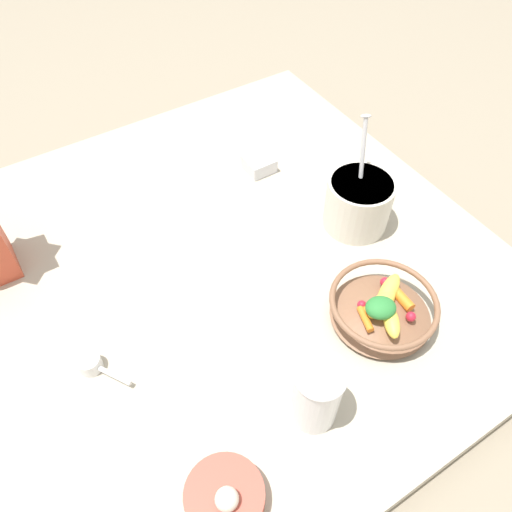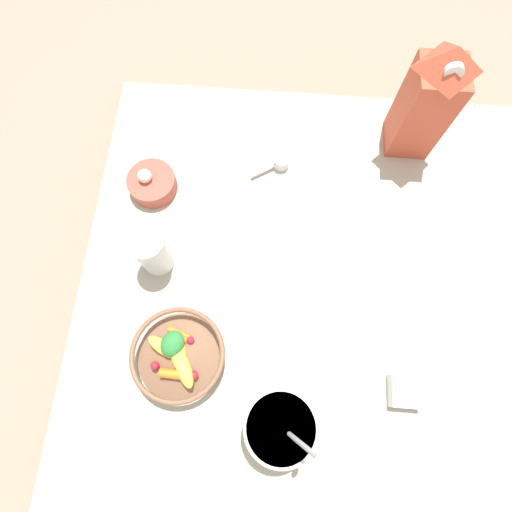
{
  "view_description": "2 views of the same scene",
  "coord_description": "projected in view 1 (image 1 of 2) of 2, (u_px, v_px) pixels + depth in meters",
  "views": [
    {
      "loc": [
        -0.53,
        0.26,
        0.77
      ],
      "look_at": [
        -0.09,
        -0.02,
        0.14
      ],
      "focal_mm": 35.0,
      "sensor_mm": 36.0,
      "label": 1
    },
    {
      "loc": [
        -0.1,
        -0.21,
        0.86
      ],
      "look_at": [
        -0.12,
        0.02,
        0.14
      ],
      "focal_mm": 28.0,
      "sensor_mm": 36.0,
      "label": 2
    }
  ],
  "objects": [
    {
      "name": "ground_plane",
      "position": [
        222.0,
        276.0,
        0.97
      ],
      "size": [
        6.0,
        6.0,
        0.0
      ],
      "primitive_type": "plane",
      "color": "gray"
    },
    {
      "name": "countertop",
      "position": [
        222.0,
        268.0,
        0.95
      ],
      "size": [
        0.97,
        0.97,
        0.05
      ],
      "color": "#B2A893",
      "rests_on": "ground_plane"
    },
    {
      "name": "fruit_bowl",
      "position": [
        383.0,
        307.0,
        0.82
      ],
      "size": [
        0.18,
        0.18,
        0.07
      ],
      "color": "brown",
      "rests_on": "countertop"
    },
    {
      "name": "yogurt_tub",
      "position": [
        359.0,
        201.0,
        0.95
      ],
      "size": [
        0.13,
        0.13,
        0.22
      ],
      "color": "silver",
      "rests_on": "countertop"
    },
    {
      "name": "drinking_cup",
      "position": [
        317.0,
        394.0,
        0.69
      ],
      "size": [
        0.07,
        0.07,
        0.12
      ],
      "color": "white",
      "rests_on": "countertop"
    },
    {
      "name": "spice_jar",
      "position": [
        259.0,
        164.0,
        1.09
      ],
      "size": [
        0.06,
        0.06,
        0.03
      ],
      "color": "silver",
      "rests_on": "countertop"
    },
    {
      "name": "measuring_scoop",
      "position": [
        92.0,
        364.0,
        0.78
      ],
      "size": [
        0.09,
        0.06,
        0.03
      ],
      "color": "white",
      "rests_on": "countertop"
    },
    {
      "name": "garlic_bowl",
      "position": [
        225.0,
        498.0,
        0.65
      ],
      "size": [
        0.11,
        0.11,
        0.06
      ],
      "color": "#B24C3D",
      "rests_on": "countertop"
    }
  ]
}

